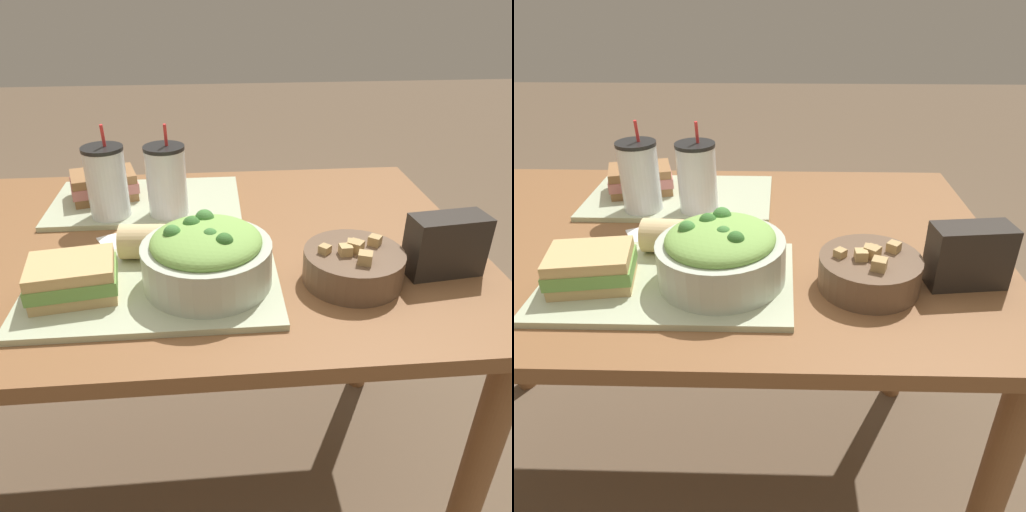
% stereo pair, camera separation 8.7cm
% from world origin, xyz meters
% --- Properties ---
extents(ground_plane, '(12.00, 12.00, 0.00)m').
position_xyz_m(ground_plane, '(0.00, 0.00, 0.00)').
color(ground_plane, brown).
extents(dining_table, '(1.39, 0.82, 0.78)m').
position_xyz_m(dining_table, '(0.00, 0.00, 0.67)').
color(dining_table, brown).
rests_on(dining_table, ground_plane).
extents(tray_near, '(0.45, 0.28, 0.01)m').
position_xyz_m(tray_near, '(0.05, -0.18, 0.78)').
color(tray_near, '#B2BC99').
rests_on(tray_near, dining_table).
extents(tray_far, '(0.45, 0.28, 0.01)m').
position_xyz_m(tray_far, '(-0.00, 0.20, 0.78)').
color(tray_far, '#B2BC99').
rests_on(tray_far, dining_table).
extents(salad_bowl, '(0.23, 0.23, 0.12)m').
position_xyz_m(salad_bowl, '(0.15, -0.18, 0.84)').
color(salad_bowl, beige).
rests_on(salad_bowl, tray_near).
extents(soup_bowl, '(0.18, 0.18, 0.08)m').
position_xyz_m(soup_bowl, '(0.41, -0.18, 0.81)').
color(soup_bowl, brown).
rests_on(soup_bowl, dining_table).
extents(sandwich_near, '(0.16, 0.13, 0.06)m').
position_xyz_m(sandwich_near, '(-0.08, -0.20, 0.82)').
color(sandwich_near, tan).
rests_on(sandwich_near, tray_near).
extents(baguette_near, '(0.13, 0.08, 0.07)m').
position_xyz_m(baguette_near, '(0.05, -0.09, 0.82)').
color(baguette_near, '#DBBC84').
rests_on(baguette_near, tray_near).
extents(sandwich_far, '(0.18, 0.15, 0.06)m').
position_xyz_m(sandwich_far, '(-0.10, 0.22, 0.82)').
color(sandwich_far, olive).
rests_on(sandwich_far, tray_far).
extents(drink_cup_dark, '(0.09, 0.09, 0.21)m').
position_xyz_m(drink_cup_dark, '(-0.07, 0.12, 0.86)').
color(drink_cup_dark, silver).
rests_on(drink_cup_dark, tray_far).
extents(drink_cup_red, '(0.09, 0.09, 0.20)m').
position_xyz_m(drink_cup_red, '(0.06, 0.12, 0.86)').
color(drink_cup_red, silver).
rests_on(drink_cup_red, tray_far).
extents(chip_bag, '(0.15, 0.08, 0.11)m').
position_xyz_m(chip_bag, '(0.58, -0.17, 0.83)').
color(chip_bag, '#28231E').
rests_on(chip_bag, dining_table).
extents(napkin_folded, '(0.20, 0.18, 0.00)m').
position_xyz_m(napkin_folded, '(0.01, 0.01, 0.78)').
color(napkin_folded, white).
rests_on(napkin_folded, dining_table).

